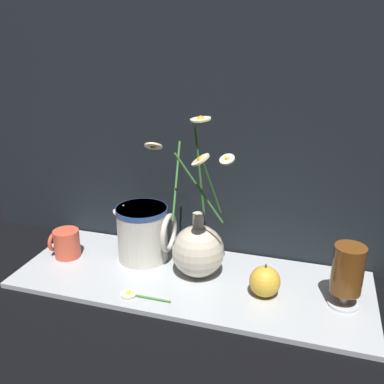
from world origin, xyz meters
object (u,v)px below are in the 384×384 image
object	(u,v)px
ceramic_pitcher	(143,231)
orange_fruit	(265,281)
vase_with_flowers	(198,248)
yellow_mug	(66,243)
tea_glass	(347,272)

from	to	relation	value
ceramic_pitcher	orange_fruit	distance (m)	0.34
vase_with_flowers	ceramic_pitcher	world-z (taller)	vase_with_flowers
ceramic_pitcher	yellow_mug	bearing A→B (deg)	-165.86
orange_fruit	ceramic_pitcher	bearing A→B (deg)	166.41
tea_glass	orange_fruit	world-z (taller)	tea_glass
vase_with_flowers	ceramic_pitcher	size ratio (longest dim) A/B	2.51
orange_fruit	vase_with_flowers	bearing A→B (deg)	166.19
tea_glass	ceramic_pitcher	bearing A→B (deg)	172.41
tea_glass	yellow_mug	bearing A→B (deg)	178.73
vase_with_flowers	ceramic_pitcher	bearing A→B (deg)	166.65
yellow_mug	orange_fruit	distance (m)	0.52
yellow_mug	tea_glass	size ratio (longest dim) A/B	0.54
ceramic_pitcher	tea_glass	bearing A→B (deg)	-7.59
vase_with_flowers	yellow_mug	bearing A→B (deg)	-177.87
yellow_mug	ceramic_pitcher	xyz separation A→B (m)	(0.20, 0.05, 0.04)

